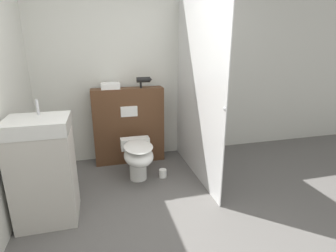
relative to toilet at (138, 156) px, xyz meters
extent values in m
plane|color=#565451|center=(0.09, -1.24, -0.31)|extent=(12.00, 12.00, 0.00)
cube|color=silver|center=(0.09, 0.80, 0.94)|extent=(8.00, 0.06, 2.50)
cube|color=#51331E|center=(-0.03, 0.60, 0.20)|extent=(0.95, 0.22, 1.04)
cube|color=white|center=(-0.03, 0.48, 0.43)|extent=(0.22, 0.01, 0.14)
cube|color=silver|center=(0.72, 0.00, 0.75)|extent=(0.01, 1.54, 2.13)
sphere|color=#B2B2B7|center=(0.72, -0.74, 0.71)|extent=(0.04, 0.04, 0.04)
cylinder|color=white|center=(0.00, 0.03, -0.15)|extent=(0.21, 0.21, 0.32)
ellipsoid|color=white|center=(0.00, -0.05, 0.03)|extent=(0.34, 0.49, 0.21)
ellipsoid|color=white|center=(0.00, -0.05, 0.15)|extent=(0.34, 0.48, 0.02)
cube|color=white|center=(0.00, 0.24, 0.08)|extent=(0.36, 0.14, 0.14)
cube|color=beige|center=(-0.93, -0.52, 0.12)|extent=(0.52, 0.44, 0.87)
cube|color=white|center=(-0.93, -0.52, 0.61)|extent=(0.53, 0.45, 0.12)
cylinder|color=silver|center=(-0.93, -0.39, 0.75)|extent=(0.02, 0.02, 0.14)
cylinder|color=black|center=(0.18, 0.57, 0.83)|extent=(0.18, 0.07, 0.07)
cone|color=black|center=(0.28, 0.57, 0.83)|extent=(0.03, 0.06, 0.06)
cylinder|color=black|center=(0.15, 0.57, 0.77)|extent=(0.03, 0.03, 0.10)
cube|color=white|center=(-0.25, 0.60, 0.76)|extent=(0.24, 0.19, 0.08)
cylinder|color=white|center=(0.30, -0.01, -0.26)|extent=(0.09, 0.09, 0.10)
camera|label=1|loc=(-0.38, -2.87, 1.28)|focal=28.00mm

